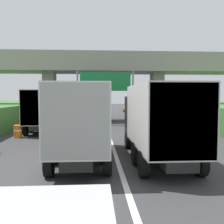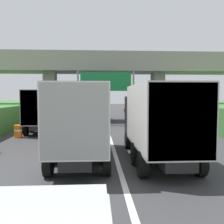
# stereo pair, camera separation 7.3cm
# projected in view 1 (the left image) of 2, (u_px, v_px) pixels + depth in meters

# --- Properties ---
(lane_centre_stripe) EXTENTS (0.20, 93.94, 0.01)m
(lane_centre_stripe) POSITION_uv_depth(u_px,v_px,m) (106.00, 127.00, 23.60)
(lane_centre_stripe) COLOR white
(lane_centre_stripe) RESTS_ON ground
(overpass_bridge) EXTENTS (40.00, 4.80, 8.01)m
(overpass_bridge) POSITION_uv_depth(u_px,v_px,m) (104.00, 70.00, 29.94)
(overpass_bridge) COLOR gray
(overpass_bridge) RESTS_ON ground
(overhead_highway_sign) EXTENTS (5.88, 0.18, 5.51)m
(overhead_highway_sign) POSITION_uv_depth(u_px,v_px,m) (105.00, 85.00, 25.54)
(overhead_highway_sign) COLOR slate
(overhead_highway_sign) RESTS_ON ground
(truck_green) EXTENTS (2.44, 7.30, 3.44)m
(truck_green) POSITION_uv_depth(u_px,v_px,m) (46.00, 108.00, 20.93)
(truck_green) COLOR black
(truck_green) RESTS_ON ground
(truck_black) EXTENTS (2.44, 7.30, 3.44)m
(truck_black) POSITION_uv_depth(u_px,v_px,m) (157.00, 119.00, 11.30)
(truck_black) COLOR black
(truck_black) RESTS_ON ground
(truck_blue) EXTENTS (2.44, 7.30, 3.44)m
(truck_blue) POSITION_uv_depth(u_px,v_px,m) (91.00, 104.00, 31.15)
(truck_blue) COLOR black
(truck_blue) RESTS_ON ground
(truck_red) EXTENTS (2.44, 7.30, 3.44)m
(truck_red) POSITION_uv_depth(u_px,v_px,m) (82.00, 119.00, 11.38)
(truck_red) COLOR black
(truck_red) RESTS_ON ground
(car_orange) EXTENTS (1.86, 4.10, 1.72)m
(car_orange) POSITION_uv_depth(u_px,v_px,m) (129.00, 108.00, 46.40)
(car_orange) COLOR orange
(car_orange) RESTS_ON ground
(construction_barrel_3) EXTENTS (0.57, 0.57, 0.90)m
(construction_barrel_3) POSITION_uv_depth(u_px,v_px,m) (18.00, 131.00, 17.80)
(construction_barrel_3) COLOR orange
(construction_barrel_3) RESTS_ON ground
(construction_barrel_4) EXTENTS (0.57, 0.57, 0.90)m
(construction_barrel_4) POSITION_uv_depth(u_px,v_px,m) (35.00, 124.00, 22.67)
(construction_barrel_4) COLOR orange
(construction_barrel_4) RESTS_ON ground
(construction_barrel_5) EXTENTS (0.57, 0.57, 0.90)m
(construction_barrel_5) POSITION_uv_depth(u_px,v_px,m) (46.00, 119.00, 27.54)
(construction_barrel_5) COLOR orange
(construction_barrel_5) RESTS_ON ground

